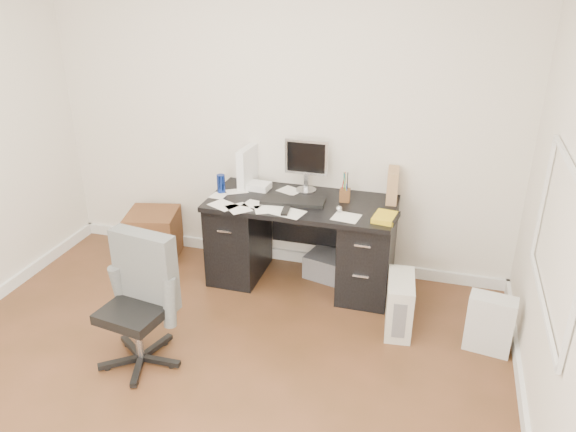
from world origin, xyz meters
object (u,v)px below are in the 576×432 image
Objects in this scene: keyboard at (293,201)px; wicker_basket at (154,234)px; lcd_monitor at (306,165)px; pc_tower at (399,304)px; office_chair at (134,305)px; desk at (301,240)px.

keyboard reaches higher than wicker_basket.
pc_tower is (0.88, -0.66, -0.77)m from lcd_monitor.
lcd_monitor is at bearing 5.54° from wicker_basket.
wicker_basket is at bearing 123.35° from office_chair.
pc_tower is at bearing -28.26° from keyboard.
keyboard is 0.55× the size of office_chair.
wicker_basket is (-2.28, 0.52, 0.01)m from pc_tower.
desk reaches higher than pc_tower.
wicker_basket is (-0.64, 1.40, -0.24)m from office_chair.
office_chair is 1.88m from pc_tower.
desk is 0.62m from lcd_monitor.
keyboard reaches higher than desk.
desk is at bearing 147.40° from pc_tower.
lcd_monitor is 1.60m from wicker_basket.
pc_tower is 2.34m from wicker_basket.
keyboard is 1.49m from office_chair.
keyboard is 1.21× the size of pc_tower.
lcd_monitor is 1.34m from pc_tower.
desk is at bearing 39.16° from keyboard.
office_chair is (-0.76, -1.54, -0.52)m from lcd_monitor.
lcd_monitor is 1.08× the size of pc_tower.
office_chair is at bearing -116.69° from lcd_monitor.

